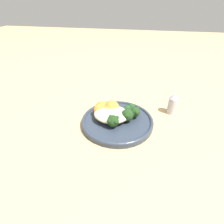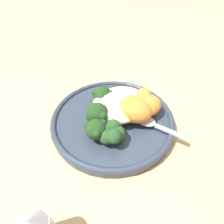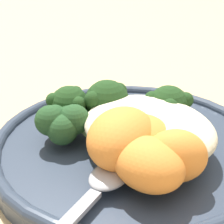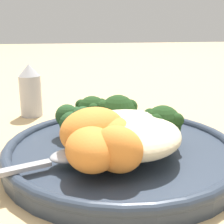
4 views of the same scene
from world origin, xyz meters
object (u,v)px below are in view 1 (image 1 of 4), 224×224
sweet_potato_chunk_2 (103,107)px  quinoa_mound (111,114)px  broccoli_stalk_3 (131,112)px  spoon (110,107)px  broccoli_stalk_2 (125,114)px  kale_tuft (130,109)px  broccoli_stalk_1 (113,120)px  salt_shaker (173,104)px  sweet_potato_chunk_1 (110,110)px  plate (117,121)px  broccoli_stalk_0 (106,114)px  sweet_potato_chunk_0 (112,107)px  sweet_potato_chunk_3 (100,109)px

sweet_potato_chunk_2 → quinoa_mound: bearing=-45.9°
broccoli_stalk_3 → spoon: size_ratio=1.19×
broccoli_stalk_2 → sweet_potato_chunk_2: broccoli_stalk_2 is taller
sweet_potato_chunk_2 → kale_tuft: bearing=3.9°
broccoli_stalk_1 → salt_shaker: size_ratio=1.23×
quinoa_mound → sweet_potato_chunk_1: bearing=108.8°
plate → broccoli_stalk_0: broccoli_stalk_0 is taller
broccoli_stalk_2 → kale_tuft: size_ratio=1.99×
broccoli_stalk_1 → spoon: size_ratio=1.02×
plate → broccoli_stalk_0: size_ratio=3.80×
sweet_potato_chunk_1 → sweet_potato_chunk_2: (-0.03, 0.02, -0.00)m
broccoli_stalk_3 → sweet_potato_chunk_0: (-0.07, 0.01, 0.01)m
quinoa_mound → broccoli_stalk_2: 0.05m
broccoli_stalk_0 → sweet_potato_chunk_0: 0.03m
broccoli_stalk_3 → sweet_potato_chunk_3: (-0.11, -0.01, 0.00)m
salt_shaker → broccoli_stalk_0: bearing=-156.1°
sweet_potato_chunk_1 → sweet_potato_chunk_3: (-0.04, -0.00, 0.00)m
sweet_potato_chunk_1 → sweet_potato_chunk_2: bearing=151.7°
broccoli_stalk_0 → sweet_potato_chunk_1: sweet_potato_chunk_1 is taller
plate → sweet_potato_chunk_2: size_ratio=4.43×
kale_tuft → spoon: size_ratio=0.48×
broccoli_stalk_2 → sweet_potato_chunk_3: 0.09m
broccoli_stalk_0 → broccoli_stalk_2: size_ratio=0.69×
broccoli_stalk_0 → broccoli_stalk_3: bearing=143.7°
sweet_potato_chunk_1 → sweet_potato_chunk_0: bearing=76.6°
quinoa_mound → broccoli_stalk_3: bearing=23.9°
sweet_potato_chunk_2 → spoon: 0.04m
broccoli_stalk_1 → sweet_potato_chunk_0: bearing=-174.6°
sweet_potato_chunk_3 → spoon: bearing=60.2°
spoon → kale_tuft: bearing=-123.0°
broccoli_stalk_0 → sweet_potato_chunk_3: sweet_potato_chunk_3 is taller
spoon → sweet_potato_chunk_0: bearing=-174.4°
quinoa_mound → sweet_potato_chunk_2: size_ratio=2.13×
broccoli_stalk_2 → salt_shaker: size_ratio=1.15×
broccoli_stalk_3 → sweet_potato_chunk_1: same height
sweet_potato_chunk_0 → sweet_potato_chunk_2: 0.03m
plate → spoon: size_ratio=2.49×
broccoli_stalk_0 → spoon: (-0.00, 0.06, -0.01)m
broccoli_stalk_3 → salt_shaker: (0.15, 0.08, 0.00)m
broccoli_stalk_0 → sweet_potato_chunk_1: size_ratio=0.96×
broccoli_stalk_0 → broccoli_stalk_2: broccoli_stalk_2 is taller
broccoli_stalk_3 → sweet_potato_chunk_3: 0.11m
broccoli_stalk_2 → sweet_potato_chunk_1: 0.06m
broccoli_stalk_1 → sweet_potato_chunk_0: size_ratio=1.54×
broccoli_stalk_1 → salt_shaker: bearing=116.4°
quinoa_mound → spoon: size_ratio=1.20×
sweet_potato_chunk_1 → broccoli_stalk_1: bearing=-70.2°
sweet_potato_chunk_0 → salt_shaker: 0.23m
kale_tuft → plate: bearing=-130.5°
spoon → broccoli_stalk_0: bearing=160.7°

